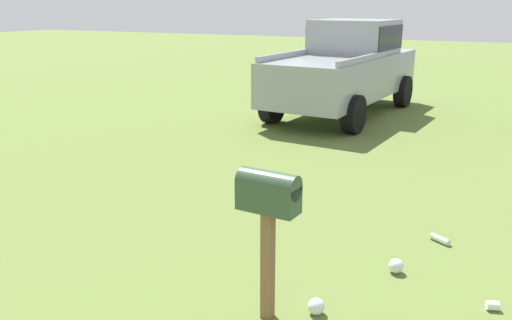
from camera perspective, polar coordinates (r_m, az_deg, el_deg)
mailbox at (r=4.08m, az=1.31°, el=-4.61°), size 0.24×0.49×1.24m
pickup_truck at (r=12.45m, az=9.65°, el=9.95°), size 5.09×2.42×2.09m
litter_cup_far_scatter at (r=4.99m, az=23.94°, el=-14.02°), size 0.11×0.12×0.08m
litter_bag_by_mailbox at (r=5.30m, az=14.71°, el=-10.88°), size 0.14×0.14×0.14m
litter_bag_near_hydrant at (r=4.55m, az=6.44°, el=-15.25°), size 0.14×0.14×0.14m
litter_bottle_midfield_a at (r=6.07m, az=19.06°, el=-8.01°), size 0.18×0.22×0.07m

